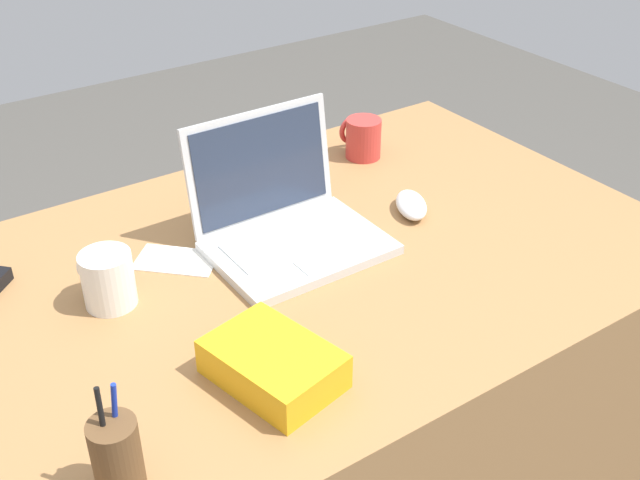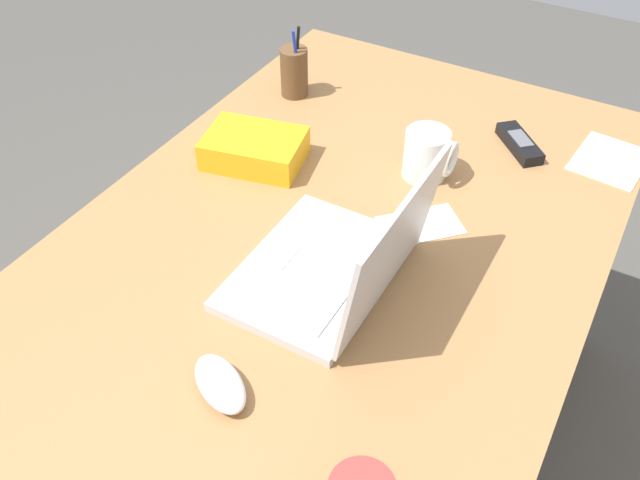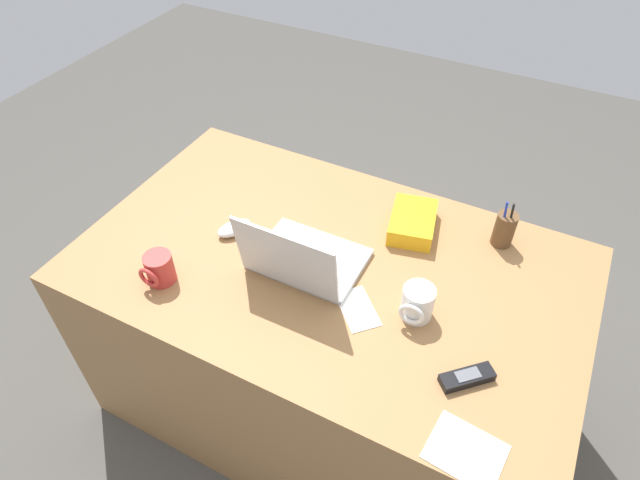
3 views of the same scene
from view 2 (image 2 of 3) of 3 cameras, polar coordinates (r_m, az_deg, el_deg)
ground_plane at (r=1.77m, az=0.11°, el=-18.61°), size 6.00×6.00×0.00m
desk at (r=1.45m, az=0.13°, el=-11.60°), size 1.48×0.89×0.74m
laptop at (r=1.08m, az=1.62°, el=-2.07°), size 0.31×0.27×0.23m
computer_mouse at (r=0.98m, az=-8.46°, el=-11.94°), size 0.11×0.13×0.03m
coffee_mug_white at (r=1.33m, az=9.12°, el=7.17°), size 0.09×0.10×0.10m
cordless_phone at (r=1.46m, az=16.54°, el=7.86°), size 0.13×0.12×0.03m
pen_holder at (r=1.57m, az=-2.20°, el=14.06°), size 0.06×0.06×0.17m
snack_bag at (r=1.37m, az=-5.58°, el=7.71°), size 0.17×0.22×0.06m
paper_note_near_laptop at (r=1.50m, az=23.36°, el=6.23°), size 0.17×0.15×0.00m
paper_note_left at (r=1.23m, az=8.49°, el=1.24°), size 0.17×0.16×0.00m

